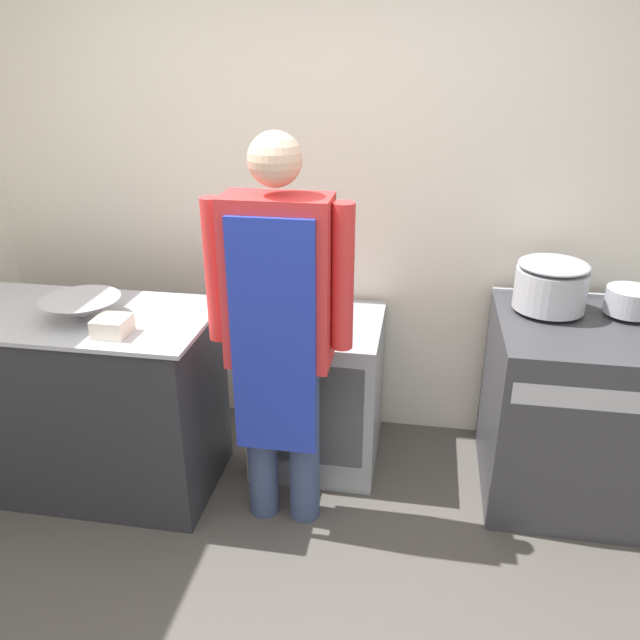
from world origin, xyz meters
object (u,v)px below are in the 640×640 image
sauce_pot (630,301)px  person_cook (279,321)px  fridge_unit (319,389)px  plastic_tub (112,326)px  stove (579,411)px  mixing_bowl (82,308)px  stock_pot (551,284)px

sauce_pot → person_cook: bearing=-159.7°
fridge_unit → person_cook: 0.80m
person_cook → sauce_pot: person_cook is taller
sauce_pot → plastic_tub: bearing=-164.0°
stove → fridge_unit: stove is taller
sauce_pot → mixing_bowl: bearing=-168.4°
stove → sauce_pot: (0.17, 0.14, 0.52)m
mixing_bowl → person_cook: bearing=-3.8°
sauce_pot → stove: bearing=-140.7°
stove → mixing_bowl: size_ratio=2.60×
fridge_unit → sauce_pot: sauce_pot is taller
fridge_unit → mixing_bowl: size_ratio=2.23×
stock_pot → sauce_pot: (0.36, 0.00, -0.06)m
stove → person_cook: (-1.36, -0.43, 0.55)m
fridge_unit → stove: bearing=-3.9°
mixing_bowl → plastic_tub: (0.21, -0.14, -0.01)m
plastic_tub → sauce_pot: 2.32m
mixing_bowl → stock_pot: 2.15m
mixing_bowl → stove: bearing=9.1°
person_cook → stock_pot: size_ratio=5.35×
person_cook → mixing_bowl: bearing=176.2°
person_cook → mixing_bowl: person_cook is taller
stove → person_cook: bearing=-162.6°
fridge_unit → person_cook: person_cook is taller
stock_pot → fridge_unit: bearing=-177.4°
person_cook → mixing_bowl: (-0.92, 0.06, -0.03)m
stove → plastic_tub: (-2.06, -0.50, 0.51)m
stove → person_cook: person_cook is taller
stove → sauce_pot: bearing=39.3°
fridge_unit → stock_pot: bearing=2.6°
person_cook → fridge_unit: bearing=81.3°
fridge_unit → mixing_bowl: mixing_bowl is taller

